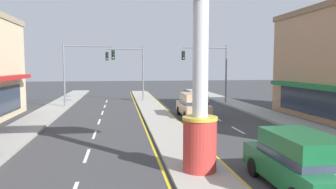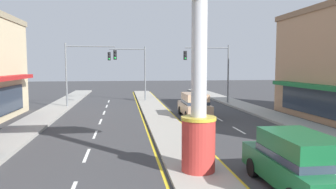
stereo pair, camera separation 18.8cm
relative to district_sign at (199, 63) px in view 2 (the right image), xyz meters
The scene contains 10 objects.
median_strip 12.63m from the district_sign, 90.00° to the left, with size 2.27×52.00×0.14m, color #A39E93.
sidewalk_left 14.00m from the district_sign, 132.03° to the left, with size 2.48×60.00×0.18m, color #9E9B93.
sidewalk_right 14.00m from the district_sign, 47.97° to the left, with size 2.48×60.00×0.18m, color #9E9B93.
lane_markings 11.38m from the district_sign, 90.00° to the left, with size 9.01×52.00×0.01m.
district_sign is the anchor object (origin of this frame).
traffic_light_left_side 20.92m from the district_sign, 107.72° to the left, with size 4.86×0.46×6.20m.
traffic_light_right_side 21.60m from the district_sign, 72.85° to the left, with size 4.86×0.46×6.20m.
traffic_light_median_far 24.53m from the district_sign, 94.22° to the left, with size 4.20×0.46×6.20m.
suv_near_right_lane 4.67m from the district_sign, 36.04° to the right, with size 1.99×4.61×1.90m.
suv_near_left_lane 13.58m from the district_sign, 77.84° to the left, with size 1.99×4.61×1.90m.
Camera 2 is at (-2.73, -5.22, 4.06)m, focal length 33.83 mm.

